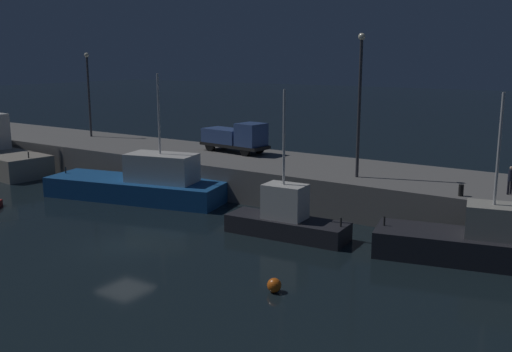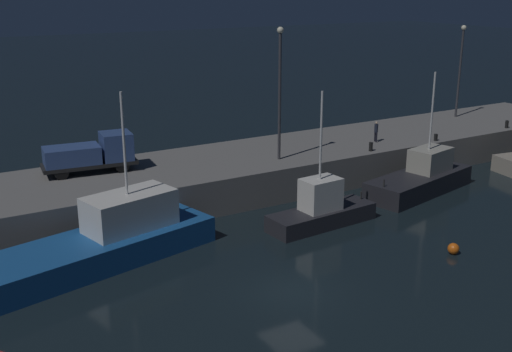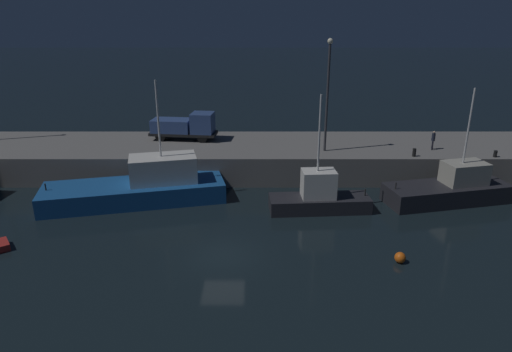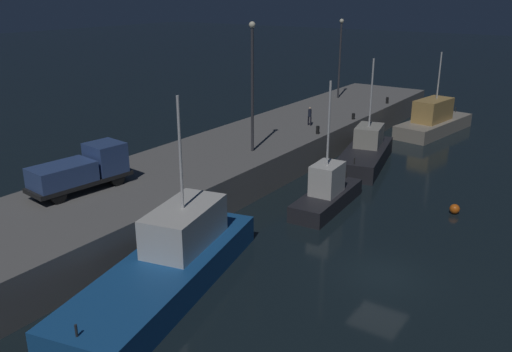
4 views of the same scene
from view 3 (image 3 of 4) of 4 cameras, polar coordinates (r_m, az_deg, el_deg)
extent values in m
plane|color=black|center=(26.66, -4.22, -9.91)|extent=(320.00, 320.00, 0.00)
cube|color=slate|center=(40.02, -2.77, 2.40)|extent=(78.04, 8.66, 2.39)
cube|color=#232328|center=(36.22, 22.78, -1.99)|extent=(9.53, 4.89, 1.36)
cube|color=#ADA899|center=(36.47, 24.70, 0.36)|extent=(3.36, 2.54, 1.60)
cylinder|color=silver|center=(35.40, 25.15, 5.65)|extent=(0.14, 0.14, 5.37)
cylinder|color=#262626|center=(33.71, 17.14, -1.18)|extent=(0.10, 0.10, 0.50)
cube|color=#195193|center=(34.58, -14.97, -2.02)|extent=(13.53, 6.63, 1.42)
cube|color=silver|center=(33.96, -11.55, 0.89)|extent=(5.18, 3.41, 1.94)
cylinder|color=silver|center=(32.96, -12.16, 6.97)|extent=(0.14, 0.14, 5.46)
cylinder|color=#262626|center=(35.07, -24.89, -1.26)|extent=(0.10, 0.10, 0.50)
cube|color=#232328|center=(32.34, 7.95, -3.44)|extent=(7.13, 2.61, 1.03)
cube|color=silver|center=(31.76, 7.85, -0.99)|extent=(2.41, 1.72, 1.94)
cylinder|color=silver|center=(30.65, 7.97, 5.28)|extent=(0.14, 0.14, 5.24)
cylinder|color=#262626|center=(32.84, 13.54, -2.00)|extent=(0.10, 0.10, 0.50)
sphere|color=orange|center=(26.99, 17.63, -9.73)|extent=(0.63, 0.63, 0.63)
cylinder|color=#38383D|center=(37.10, 8.93, 9.49)|extent=(0.20, 0.20, 8.55)
sphere|color=#F9EFCC|center=(36.57, 9.32, 16.36)|extent=(0.44, 0.44, 0.44)
cylinder|color=black|center=(41.78, -6.22, 5.40)|extent=(0.93, 0.38, 0.90)
cylinder|color=black|center=(40.22, -6.74, 4.81)|extent=(0.93, 0.38, 0.90)
cylinder|color=black|center=(42.77, -11.20, 5.48)|extent=(0.93, 0.38, 0.90)
cylinder|color=black|center=(41.24, -11.88, 4.90)|extent=(0.93, 0.38, 0.90)
cube|color=black|center=(41.43, -9.04, 5.33)|extent=(6.10, 2.65, 0.25)
cube|color=#334C84|center=(40.75, -6.70, 6.65)|extent=(2.11, 2.18, 1.75)
cube|color=#334C84|center=(41.56, -10.52, 6.26)|extent=(3.63, 2.36, 1.11)
cylinder|color=black|center=(40.81, 21.26, 3.69)|extent=(0.12, 0.12, 0.76)
cylinder|color=black|center=(40.53, 21.27, 3.58)|extent=(0.12, 0.12, 0.76)
cylinder|color=#1E2333|center=(40.50, 21.38, 4.57)|extent=(0.37, 0.37, 0.62)
sphere|color=beige|center=(40.40, 21.46, 5.15)|extent=(0.18, 0.18, 0.18)
cylinder|color=black|center=(38.20, 19.24, 2.80)|extent=(0.28, 0.28, 0.64)
cylinder|color=black|center=(40.62, 27.83, 2.47)|extent=(0.28, 0.28, 0.52)
camera|label=1|loc=(20.76, 80.82, -6.29)|focal=40.71mm
camera|label=2|loc=(17.33, -89.09, 3.46)|focal=44.46mm
camera|label=4|loc=(28.87, -60.44, 10.33)|focal=37.76mm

